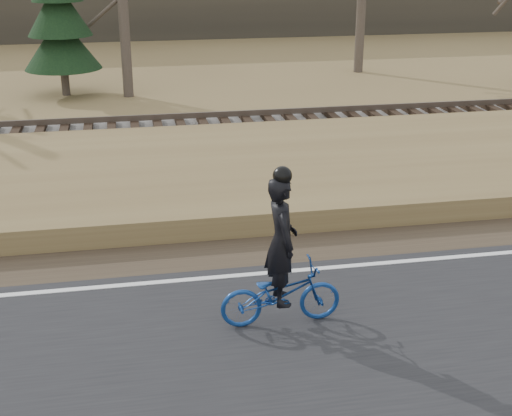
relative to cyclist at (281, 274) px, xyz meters
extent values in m
plane|color=olive|center=(-1.14, 1.37, -0.83)|extent=(120.00, 120.00, 0.00)
cube|color=black|center=(-1.14, -1.13, -0.80)|extent=(120.00, 6.00, 0.06)
cube|color=silver|center=(-1.14, 1.57, -0.76)|extent=(120.00, 0.12, 0.01)
cube|color=#473A2B|center=(-1.14, 2.57, -0.81)|extent=(120.00, 1.60, 0.04)
cube|color=olive|center=(-1.14, 5.57, -0.61)|extent=(120.00, 5.00, 0.44)
cube|color=slate|center=(-1.14, 9.37, -0.60)|extent=(120.00, 3.00, 0.45)
cube|color=black|center=(-1.14, 9.37, -0.31)|extent=(120.00, 2.40, 0.14)
cube|color=brown|center=(-1.14, 8.65, -0.16)|extent=(120.00, 0.07, 0.15)
cube|color=brown|center=(-1.14, 10.09, -0.16)|extent=(120.00, 0.07, 0.15)
imported|color=navy|center=(0.00, 0.00, -0.32)|extent=(1.73, 0.62, 0.90)
imported|color=black|center=(0.00, 0.00, 0.50)|extent=(0.45, 0.68, 1.84)
sphere|color=black|center=(0.00, 0.00, 1.44)|extent=(0.26, 0.26, 0.26)
cylinder|color=brown|center=(-3.91, 16.59, -0.22)|extent=(0.28, 0.28, 1.22)
cone|color=black|center=(-3.91, 16.59, 0.97)|extent=(2.60, 2.60, 1.77)
cone|color=black|center=(-3.91, 16.59, 2.09)|extent=(2.15, 2.15, 1.77)
camera|label=1|loc=(-2.00, -8.69, 4.43)|focal=50.00mm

